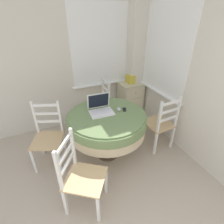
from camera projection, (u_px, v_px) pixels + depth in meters
The scene contains 11 objects.
corner_room_shell at pixel (133, 77), 2.37m from camera, with size 4.22×5.11×2.55m.
round_dining_table at pixel (107, 122), 2.59m from camera, with size 1.16×1.16×0.76m.
laptop at pixel (101, 108), 2.55m from camera, with size 0.36×0.31×0.26m.
computer_mouse at pixel (119, 109), 2.60m from camera, with size 0.05×0.08×0.04m.
cell_phone at pixel (124, 109), 2.63m from camera, with size 0.09×0.12×0.01m.
dining_chair_near_back_window at pixel (99, 105), 3.42m from camera, with size 0.46×0.44×0.97m.
dining_chair_near_right_window at pixel (160, 124), 2.85m from camera, with size 0.44×0.46×0.97m.
dining_chair_camera_near at pixel (81, 177), 1.95m from camera, with size 0.59×0.59×0.97m.
dining_chair_left_flank at pixel (48, 137), 2.56m from camera, with size 0.55×0.56×0.97m.
corner_cabinet at pixel (130, 100), 3.77m from camera, with size 0.47×0.43×0.77m.
storage_box at pixel (130, 79), 3.54m from camera, with size 0.14×0.17×0.16m.
Camera 1 is at (-0.06, 0.08, 2.06)m, focal length 28.00 mm.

